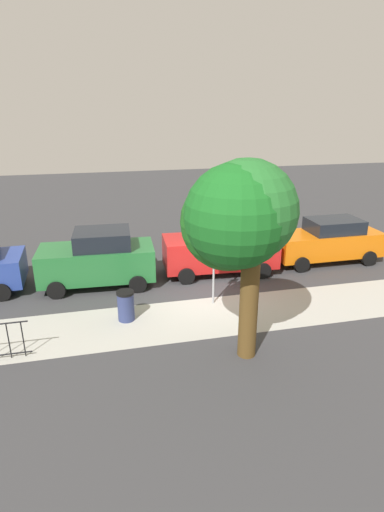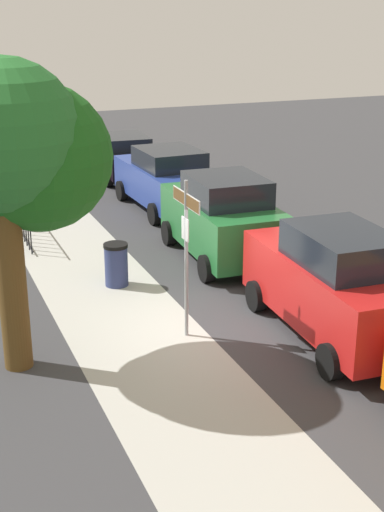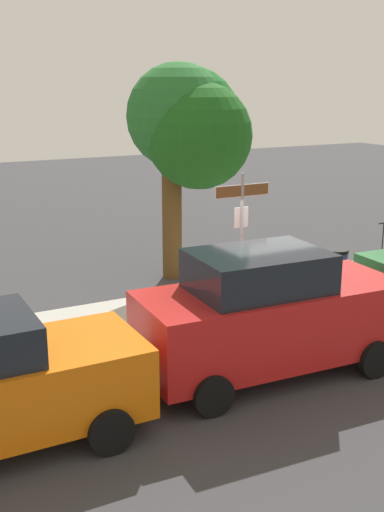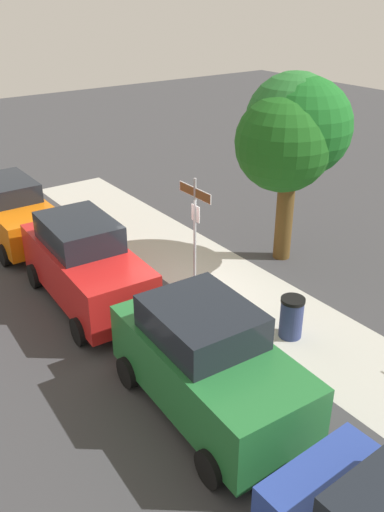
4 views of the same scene
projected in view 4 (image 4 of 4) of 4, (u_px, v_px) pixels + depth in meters
ground_plane at (187, 296)px, 13.90m from camera, size 60.00×60.00×0.00m
sidewalk_strip at (278, 314)px, 13.13m from camera, size 24.00×2.60×0.00m
street_sign at (195, 216)px, 13.33m from camera, size 1.27×0.07×3.04m
shade_tree at (293, 131)px, 13.87m from camera, size 2.81×3.16×5.27m
car_orange at (11, 211)px, 16.64m from camera, size 4.57×1.95×1.88m
car_red at (85, 264)px, 13.20m from camera, size 4.54×2.13×2.16m
car_green at (207, 362)px, 9.77m from camera, size 4.26×2.25×2.12m
trash_bin at (291, 317)px, 12.12m from camera, size 0.55×0.55×0.98m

